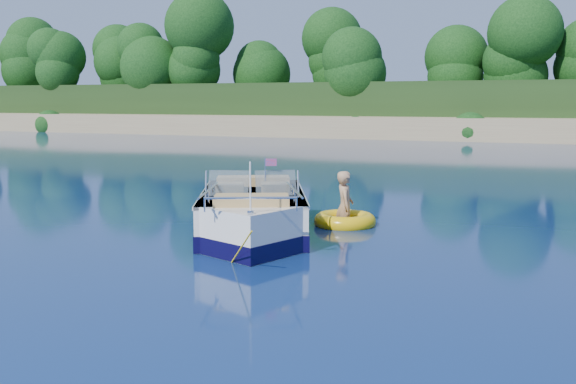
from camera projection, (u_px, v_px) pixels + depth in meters
name	position (u px, v px, depth m)	size (l,w,h in m)	color
ground	(196.00, 270.00, 10.08)	(160.00, 160.00, 0.00)	#091A42
shoreline	(497.00, 116.00, 68.51)	(170.00, 59.00, 6.00)	#967C57
treeline	(478.00, 60.00, 46.94)	(150.00, 7.12, 8.19)	black
motorboat	(253.00, 217.00, 12.59)	(3.47, 5.29, 1.89)	white
tow_tube	(345.00, 221.00, 13.71)	(1.59, 1.59, 0.35)	#ECB60B
boy	(344.00, 224.00, 13.80)	(0.58, 0.38, 1.59)	tan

